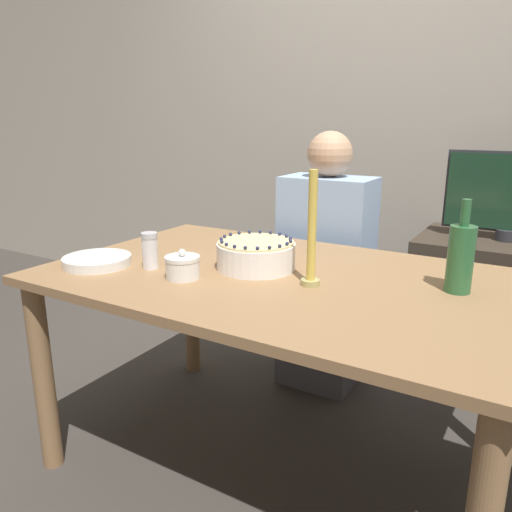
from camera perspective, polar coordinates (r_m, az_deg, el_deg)
ground_plane at (r=1.98m, az=2.35°, el=-22.61°), size 12.00×12.00×0.00m
wall_behind at (r=2.87m, az=16.75°, el=16.46°), size 8.00×0.05×2.60m
dining_table at (r=1.67m, az=2.59°, el=-5.43°), size 1.52×0.95×0.73m
cake at (r=1.68m, az=0.00°, el=0.13°), size 0.27×0.27×0.11m
sugar_bowl at (r=1.60m, az=-8.39°, el=-1.24°), size 0.11×0.11×0.10m
sugar_shaker at (r=1.71m, az=-12.02°, el=0.62°), size 0.06×0.06×0.12m
plate_stack at (r=1.81m, az=-17.69°, el=-0.52°), size 0.23×0.23×0.03m
candle at (r=1.49m, az=6.38°, el=2.06°), size 0.06×0.06×0.35m
bottle at (r=1.56m, az=22.35°, el=-0.14°), size 0.07×0.07×0.27m
person_man_blue_shirt at (r=2.33m, az=7.91°, el=-2.51°), size 0.40×0.34×1.17m
side_cabinet at (r=2.63m, az=25.81°, el=-5.66°), size 0.75×0.51×0.68m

